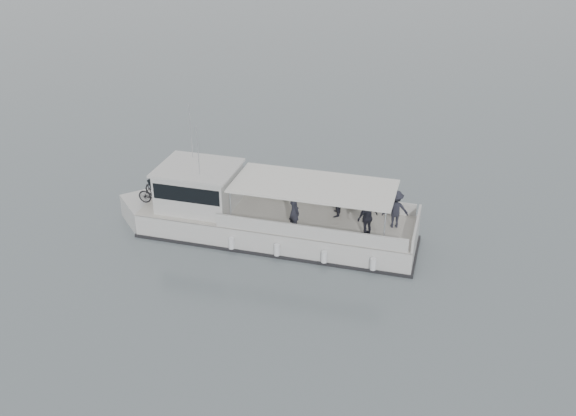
{
  "coord_description": "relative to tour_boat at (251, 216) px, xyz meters",
  "views": [
    {
      "loc": [
        -1.46,
        -23.54,
        15.45
      ],
      "look_at": [
        -0.86,
        2.78,
        1.6
      ],
      "focal_mm": 40.0,
      "sensor_mm": 36.0,
      "label": 1
    }
  ],
  "objects": [
    {
      "name": "tour_boat",
      "position": [
        0.0,
        0.0,
        0.0
      ],
      "size": [
        14.65,
        7.25,
        6.19
      ],
      "rotation": [
        0.0,
        0.0,
        -0.3
      ],
      "color": "silver",
      "rests_on": "ground"
    },
    {
      "name": "ground",
      "position": [
        2.59,
        -3.16,
        -1.02
      ],
      "size": [
        1400.0,
        1400.0,
        0.0
      ],
      "primitive_type": "plane",
      "color": "slate",
      "rests_on": "ground"
    }
  ]
}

